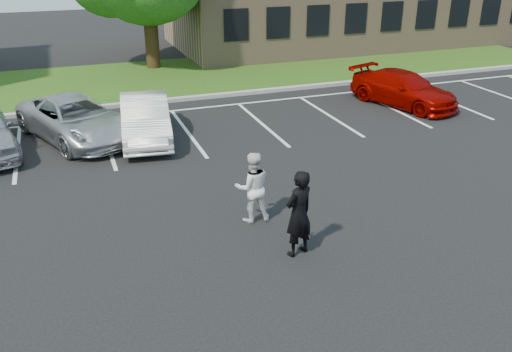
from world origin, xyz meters
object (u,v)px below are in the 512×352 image
(man_black_suit, at_px, (299,214))
(car_red_compact, at_px, (404,89))
(car_white_sedan, at_px, (145,119))
(car_silver_minivan, at_px, (76,119))
(man_white_shirt, at_px, (252,187))

(man_black_suit, distance_m, car_red_compact, 12.40)
(car_white_sedan, xyz_separation_m, car_red_compact, (10.52, 0.44, -0.06))
(car_silver_minivan, bearing_deg, man_black_suit, -89.31)
(man_white_shirt, bearing_deg, man_black_suit, 108.26)
(man_black_suit, relative_size, car_white_sedan, 0.44)
(car_silver_minivan, bearing_deg, car_white_sedan, -43.27)
(man_black_suit, height_order, car_red_compact, man_black_suit)
(man_black_suit, height_order, man_white_shirt, man_black_suit)
(man_black_suit, distance_m, car_silver_minivan, 10.08)
(car_silver_minivan, distance_m, car_white_sedan, 2.35)
(man_white_shirt, height_order, car_red_compact, man_white_shirt)
(man_white_shirt, distance_m, car_silver_minivan, 8.30)
(man_white_shirt, height_order, car_silver_minivan, man_white_shirt)
(car_silver_minivan, height_order, car_white_sedan, car_white_sedan)
(car_silver_minivan, xyz_separation_m, car_white_sedan, (2.20, -0.81, 0.01))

